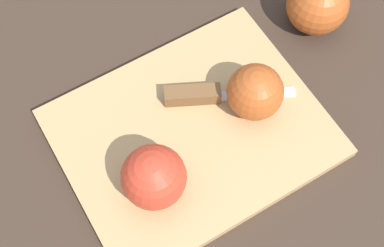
{
  "coord_description": "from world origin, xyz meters",
  "views": [
    {
      "loc": [
        -0.2,
        -0.22,
        0.63
      ],
      "look_at": [
        0.0,
        0.0,
        0.03
      ],
      "focal_mm": 50.0,
      "sensor_mm": 36.0,
      "label": 1
    }
  ],
  "objects_px": {
    "apple_half_right": "(255,92)",
    "knife": "(200,95)",
    "apple_half_left": "(153,177)",
    "apple_whole": "(318,4)"
  },
  "relations": [
    {
      "from": "apple_half_right",
      "to": "apple_whole",
      "type": "distance_m",
      "value": 0.17
    },
    {
      "from": "apple_half_left",
      "to": "apple_half_right",
      "type": "xyz_separation_m",
      "value": [
        0.17,
        0.0,
        -0.0
      ]
    },
    {
      "from": "apple_half_right",
      "to": "apple_whole",
      "type": "height_order",
      "value": "apple_whole"
    },
    {
      "from": "knife",
      "to": "apple_half_right",
      "type": "bearing_deg",
      "value": -13.06
    },
    {
      "from": "apple_half_right",
      "to": "knife",
      "type": "height_order",
      "value": "apple_half_right"
    },
    {
      "from": "apple_half_left",
      "to": "knife",
      "type": "relative_size",
      "value": 0.53
    },
    {
      "from": "apple_half_left",
      "to": "apple_whole",
      "type": "bearing_deg",
      "value": -124.97
    },
    {
      "from": "apple_half_right",
      "to": "knife",
      "type": "bearing_deg",
      "value": 122.81
    },
    {
      "from": "knife",
      "to": "apple_whole",
      "type": "distance_m",
      "value": 0.21
    },
    {
      "from": "apple_half_left",
      "to": "apple_whole",
      "type": "relative_size",
      "value": 0.78
    }
  ]
}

